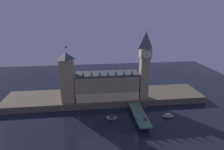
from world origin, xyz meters
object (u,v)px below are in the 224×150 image
object	(u,v)px
car_southbound_lead	(145,119)
pedestrian_far_rail	(132,109)
clock_tower	(145,64)
street_lamp_near	(138,118)
car_southbound_trail	(139,107)
boat_upstream	(112,118)
pedestrian_near_rail	(137,118)
pedestrian_mid_walk	(144,111)
boat_downstream	(168,116)
victoria_tower	(67,77)
street_lamp_mid	(145,109)

from	to	relation	value
car_southbound_lead	pedestrian_far_rail	bearing A→B (deg)	110.45
clock_tower	street_lamp_near	xyz separation A→B (m)	(-17.30, -45.70, -35.86)
car_southbound_trail	boat_upstream	distance (m)	29.94
pedestrian_near_rail	pedestrian_mid_walk	size ratio (longest dim) A/B	1.10
car_southbound_lead	boat_downstream	world-z (taller)	car_southbound_lead
pedestrian_far_rail	boat_upstream	world-z (taller)	pedestrian_far_rail
clock_tower	boat_upstream	world-z (taller)	clock_tower
car_southbound_trail	boat_upstream	xyz separation A→B (m)	(-28.26, -8.47, -5.11)
clock_tower	pedestrian_mid_walk	bearing A→B (deg)	-103.61
pedestrian_mid_walk	car_southbound_lead	bearing A→B (deg)	-100.05
clock_tower	boat_downstream	distance (m)	56.76
car_southbound_lead	pedestrian_mid_walk	bearing A→B (deg)	79.95
clock_tower	boat_upstream	distance (m)	64.69
car_southbound_lead	street_lamp_near	xyz separation A→B (m)	(-7.88, -3.02, 3.19)
pedestrian_near_rail	pedestrian_far_rail	size ratio (longest dim) A/B	1.11
clock_tower	street_lamp_near	world-z (taller)	clock_tower
victoria_tower	street_lamp_mid	xyz separation A→B (m)	(73.24, -33.27, -23.14)
pedestrian_far_rail	street_lamp_mid	world-z (taller)	street_lamp_mid
car_southbound_trail	pedestrian_mid_walk	size ratio (longest dim) A/B	2.43
pedestrian_near_rail	boat_downstream	world-z (taller)	pedestrian_near_rail
victoria_tower	car_southbound_lead	bearing A→B (deg)	-32.59
boat_upstream	clock_tower	bearing A→B (deg)	37.11
victoria_tower	pedestrian_mid_walk	xyz separation A→B (m)	(72.84, -30.90, -26.32)
clock_tower	car_southbound_trail	distance (m)	44.92
pedestrian_near_rail	boat_downstream	size ratio (longest dim) A/B	0.15
street_lamp_mid	victoria_tower	bearing A→B (deg)	155.57
car_southbound_lead	boat_downstream	size ratio (longest dim) A/B	0.37
boat_upstream	pedestrian_near_rail	bearing A→B (deg)	-30.10
pedestrian_mid_walk	boat_upstream	xyz separation A→B (m)	(-30.75, 0.10, -5.33)
car_southbound_lead	street_lamp_mid	distance (m)	12.51
boat_upstream	car_southbound_trail	bearing A→B (deg)	16.69
car_southbound_trail	pedestrian_near_rail	world-z (taller)	pedestrian_near_rail
car_southbound_lead	boat_upstream	world-z (taller)	car_southbound_lead
boat_upstream	boat_downstream	xyz separation A→B (m)	(54.19, -3.21, 0.12)
car_southbound_trail	pedestrian_near_rail	xyz separation A→B (m)	(-7.48, -20.51, 0.32)
car_southbound_lead	street_lamp_near	size ratio (longest dim) A/B	0.71
clock_tower	pedestrian_far_rail	xyz separation A→B (m)	(-16.90, -22.61, -38.87)
pedestrian_mid_walk	street_lamp_near	size ratio (longest dim) A/B	0.26
street_lamp_near	pedestrian_near_rail	bearing A→B (deg)	85.56
boat_downstream	car_southbound_trail	bearing A→B (deg)	155.75
pedestrian_near_rail	street_lamp_mid	world-z (taller)	street_lamp_mid
victoria_tower	car_southbound_lead	world-z (taller)	victoria_tower
car_southbound_lead	clock_tower	bearing A→B (deg)	77.56
pedestrian_mid_walk	pedestrian_far_rail	bearing A→B (deg)	148.99
pedestrian_near_rail	street_lamp_near	xyz separation A→B (m)	(-0.40, -5.15, 2.90)
car_southbound_lead	boat_downstream	bearing A→B (deg)	22.91
street_lamp_mid	boat_downstream	size ratio (longest dim) A/B	0.54
victoria_tower	pedestrian_far_rail	bearing A→B (deg)	-21.61
car_southbound_trail	pedestrian_near_rail	size ratio (longest dim) A/B	2.21
clock_tower	boat_downstream	world-z (taller)	clock_tower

